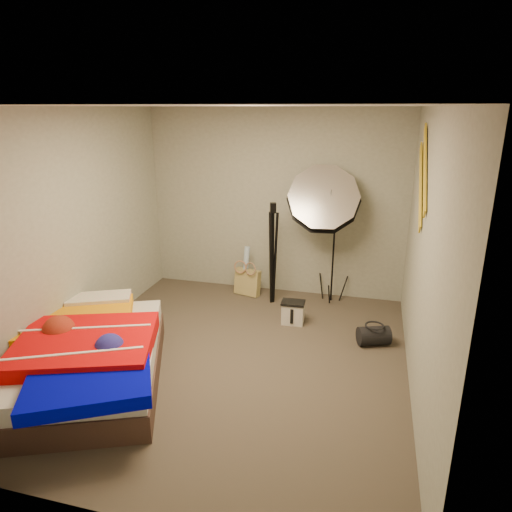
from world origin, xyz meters
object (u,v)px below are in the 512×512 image
(wrapping_roll, at_px, (245,271))
(camera_tripod, at_px, (273,247))
(camera_case, at_px, (293,313))
(bed, at_px, (86,357))
(tote_bag, at_px, (247,282))
(duffel_bag, at_px, (374,336))
(photo_umbrella, at_px, (324,201))

(wrapping_roll, distance_m, camera_tripod, 0.65)
(camera_case, bearing_deg, bed, -135.82)
(tote_bag, height_order, camera_case, tote_bag)
(camera_case, xyz_separation_m, camera_tripod, (-0.38, 0.55, 0.65))
(duffel_bag, height_order, camera_tripod, camera_tripod)
(camera_case, height_order, camera_tripod, camera_tripod)
(tote_bag, height_order, photo_umbrella, photo_umbrella)
(duffel_bag, distance_m, bed, 2.97)
(duffel_bag, xyz_separation_m, photo_umbrella, (-0.72, 0.97, 1.28))
(duffel_bag, bearing_deg, bed, -171.63)
(wrapping_roll, bearing_deg, camera_tripod, -25.61)
(tote_bag, relative_size, camera_tripod, 0.27)
(wrapping_roll, bearing_deg, photo_umbrella, -3.93)
(tote_bag, bearing_deg, bed, -94.37)
(tote_bag, distance_m, wrapping_roll, 0.16)
(wrapping_roll, distance_m, duffel_bag, 2.06)
(duffel_bag, bearing_deg, camera_case, 142.28)
(tote_bag, distance_m, duffel_bag, 2.00)
(tote_bag, bearing_deg, wrapping_roll, 158.03)
(bed, bearing_deg, photo_umbrella, 52.14)
(tote_bag, height_order, bed, bed)
(tote_bag, height_order, camera_tripod, camera_tripod)
(wrapping_roll, xyz_separation_m, camera_tripod, (0.43, -0.21, 0.44))
(wrapping_roll, height_order, duffel_bag, wrapping_roll)
(camera_tripod, bearing_deg, wrapping_roll, 154.39)
(wrapping_roll, xyz_separation_m, camera_case, (0.81, -0.75, -0.21))
(wrapping_roll, bearing_deg, bed, -108.57)
(camera_tripod, bearing_deg, tote_bag, 155.67)
(photo_umbrella, distance_m, camera_tripod, 0.87)
(camera_case, height_order, bed, bed)
(camera_case, distance_m, photo_umbrella, 1.44)
(camera_case, distance_m, duffel_bag, 1.00)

